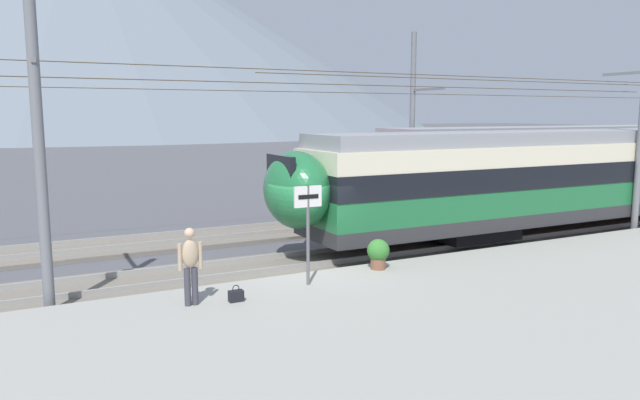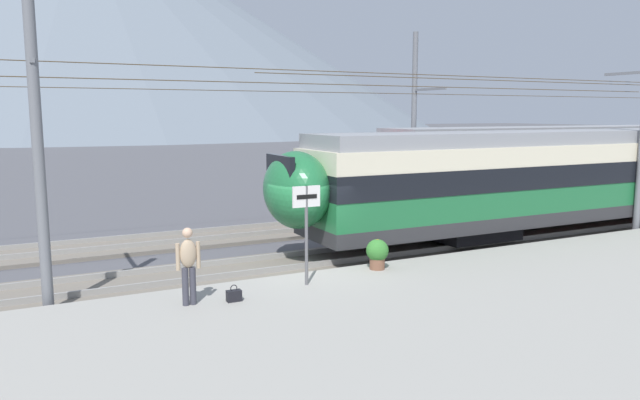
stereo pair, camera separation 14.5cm
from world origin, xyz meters
The scene contains 12 objects.
ground_plane centered at (0.00, 0.00, 0.00)m, with size 400.00×400.00×0.00m, color #4C4C51.
platform_slab centered at (0.00, -4.99, 0.19)m, with size 120.00×8.57×0.38m, color gray.
track_near centered at (0.00, 1.23, 0.07)m, with size 120.00×3.00×0.28m.
track_far centered at (0.00, 6.15, 0.07)m, with size 120.00×3.00×0.28m.
train_far_track centered at (21.53, 6.15, 2.23)m, with size 32.25×3.03×4.27m.
catenary_mast_west centered at (-6.48, -0.22, 3.70)m, with size 42.86×1.87×7.04m.
catenary_mast_far_side centered at (9.29, 8.09, 4.17)m, with size 42.86×2.39×8.08m.
platform_sign centered at (-0.86, -1.77, 2.13)m, with size 0.70×0.08×2.39m.
passenger_walking centered at (-3.77, -2.02, 1.33)m, with size 0.53×0.22×1.69m.
handbag_beside_passenger centered at (-2.83, -2.22, 0.51)m, with size 0.32×0.18×0.37m.
potted_plant_platform_edge centered at (1.44, -1.29, 0.84)m, with size 0.60×0.60×0.80m.
mountain_central_peak centered at (11.93, 167.48, 29.95)m, with size 191.74×191.74×59.91m, color slate.
Camera 2 is at (-6.80, -14.36, 4.46)m, focal length 33.52 mm.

